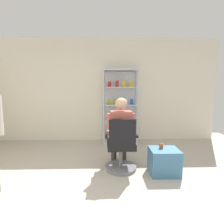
{
  "coord_description": "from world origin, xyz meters",
  "views": [
    {
      "loc": [
        0.05,
        -2.03,
        1.51
      ],
      "look_at": [
        0.15,
        1.43,
        1.0
      ],
      "focal_mm": 29.73,
      "sensor_mm": 36.0,
      "label": 1
    }
  ],
  "objects_px": {
    "office_chair": "(121,149)",
    "tea_glass": "(161,146)",
    "seated_shopkeeper": "(120,129)",
    "storage_crate": "(164,161)",
    "display_cabinet_main": "(120,106)"
  },
  "relations": [
    {
      "from": "office_chair",
      "to": "tea_glass",
      "type": "distance_m",
      "value": 0.69
    },
    {
      "from": "office_chair",
      "to": "tea_glass",
      "type": "bearing_deg",
      "value": -6.99
    },
    {
      "from": "seated_shopkeeper",
      "to": "tea_glass",
      "type": "height_order",
      "value": "seated_shopkeeper"
    },
    {
      "from": "seated_shopkeeper",
      "to": "storage_crate",
      "type": "height_order",
      "value": "seated_shopkeeper"
    },
    {
      "from": "display_cabinet_main",
      "to": "office_chair",
      "type": "bearing_deg",
      "value": -93.42
    },
    {
      "from": "storage_crate",
      "to": "tea_glass",
      "type": "xyz_separation_m",
      "value": [
        -0.05,
        0.05,
        0.26
      ]
    },
    {
      "from": "seated_shopkeeper",
      "to": "tea_glass",
      "type": "relative_size",
      "value": 15.72
    },
    {
      "from": "display_cabinet_main",
      "to": "tea_glass",
      "type": "bearing_deg",
      "value": -72.01
    },
    {
      "from": "seated_shopkeeper",
      "to": "storage_crate",
      "type": "distance_m",
      "value": 0.93
    },
    {
      "from": "office_chair",
      "to": "seated_shopkeeper",
      "type": "bearing_deg",
      "value": 91.57
    },
    {
      "from": "storage_crate",
      "to": "tea_glass",
      "type": "relative_size",
      "value": 5.87
    },
    {
      "from": "display_cabinet_main",
      "to": "tea_glass",
      "type": "xyz_separation_m",
      "value": [
        0.58,
        -1.77,
        -0.49
      ]
    },
    {
      "from": "seated_shopkeeper",
      "to": "storage_crate",
      "type": "relative_size",
      "value": 2.68
    },
    {
      "from": "tea_glass",
      "to": "storage_crate",
      "type": "bearing_deg",
      "value": -45.4
    },
    {
      "from": "seated_shopkeeper",
      "to": "tea_glass",
      "type": "distance_m",
      "value": 0.76
    }
  ]
}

